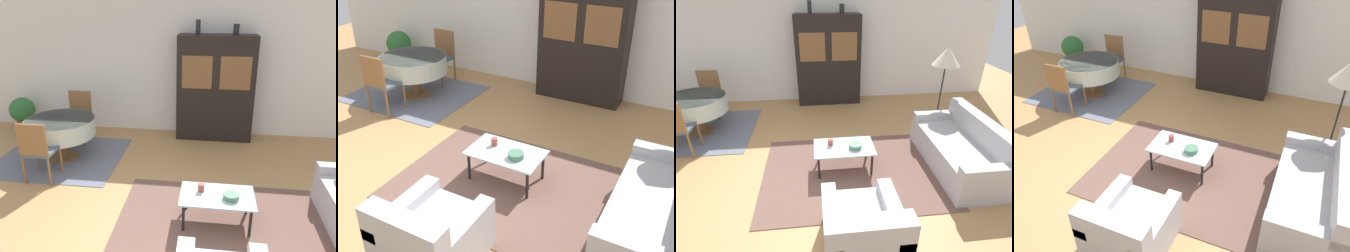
{
  "view_description": "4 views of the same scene",
  "coord_description": "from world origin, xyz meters",
  "views": [
    {
      "loc": [
        0.77,
        -2.9,
        2.63
      ],
      "look_at": [
        0.2,
        1.4,
        0.95
      ],
      "focal_mm": 35.0,
      "sensor_mm": 36.0,
      "label": 1
    },
    {
      "loc": [
        2.83,
        -2.92,
        2.91
      ],
      "look_at": [
        0.92,
        0.57,
        0.75
      ],
      "focal_mm": 42.0,
      "sensor_mm": 36.0,
      "label": 2
    },
    {
      "loc": [
        0.54,
        -2.76,
        2.52
      ],
      "look_at": [
        0.92,
        0.57,
        0.75
      ],
      "focal_mm": 28.0,
      "sensor_mm": 36.0,
      "label": 3
    },
    {
      "loc": [
        2.41,
        -2.88,
        3.18
      ],
      "look_at": [
        0.92,
        0.57,
        0.75
      ],
      "focal_mm": 35.0,
      "sensor_mm": 36.0,
      "label": 4
    }
  ],
  "objects": [
    {
      "name": "area_rug",
      "position": [
        1.04,
        0.47,
        0.01
      ],
      "size": [
        2.73,
        2.0,
        0.01
      ],
      "color": "brown",
      "rests_on": "ground_plane"
    },
    {
      "name": "ground_plane",
      "position": [
        0.0,
        0.0,
        0.0
      ],
      "size": [
        14.0,
        14.0,
        0.0
      ],
      "primitive_type": "plane",
      "color": "tan"
    },
    {
      "name": "vase_short",
      "position": [
        1.19,
        3.35,
        2.13
      ],
      "size": [
        0.11,
        0.11,
        0.19
      ],
      "color": "#232328",
      "rests_on": "display_cabinet"
    },
    {
      "name": "dining_chair_far",
      "position": [
        -1.75,
        2.85,
        0.56
      ],
      "size": [
        0.44,
        0.44,
        0.97
      ],
      "rotation": [
        0.0,
        0.0,
        3.14
      ],
      "color": "brown",
      "rests_on": "dining_rug"
    },
    {
      "name": "floor_lamp",
      "position": [
        2.86,
        1.62,
        1.42
      ],
      "size": [
        0.48,
        0.48,
        1.63
      ],
      "color": "black",
      "rests_on": "ground_plane"
    },
    {
      "name": "coffee_table",
      "position": [
        0.92,
        0.57,
        0.36
      ],
      "size": [
        0.91,
        0.56,
        0.39
      ],
      "color": "black",
      "rests_on": "area_rug"
    },
    {
      "name": "armchair",
      "position": [
        0.94,
        -0.92,
        0.3
      ],
      "size": [
        0.81,
        0.89,
        0.78
      ],
      "color": "#B2B2B7",
      "rests_on": "ground_plane"
    },
    {
      "name": "bowl",
      "position": [
        1.08,
        0.51,
        0.43
      ],
      "size": [
        0.19,
        0.19,
        0.07
      ],
      "color": "#4C7A60",
      "rests_on": "coffee_table"
    },
    {
      "name": "dining_table",
      "position": [
        -1.75,
        2.04,
        0.58
      ],
      "size": [
        1.17,
        1.17,
        0.72
      ],
      "color": "brown",
      "rests_on": "dining_rug"
    },
    {
      "name": "couch",
      "position": [
        2.73,
        0.43,
        0.3
      ],
      "size": [
        0.85,
        1.78,
        0.8
      ],
      "rotation": [
        0.0,
        0.0,
        1.57
      ],
      "color": "#B2B2B7",
      "rests_on": "ground_plane"
    },
    {
      "name": "cup",
      "position": [
        0.72,
        0.63,
        0.45
      ],
      "size": [
        0.08,
        0.08,
        0.1
      ],
      "color": "#9E4238",
      "rests_on": "coffee_table"
    },
    {
      "name": "display_cabinet",
      "position": [
        0.87,
        3.35,
        1.02
      ],
      "size": [
        1.47,
        0.47,
        2.03
      ],
      "color": "black",
      "rests_on": "ground_plane"
    },
    {
      "name": "wall_back",
      "position": [
        0.0,
        3.63,
        1.35
      ],
      "size": [
        10.0,
        0.06,
        2.7
      ],
      "color": "white",
      "rests_on": "ground_plane"
    },
    {
      "name": "dining_rug",
      "position": [
        -1.8,
        2.07,
        0.01
      ],
      "size": [
        2.11,
        1.82,
        0.01
      ],
      "color": "slate",
      "rests_on": "ground_plane"
    },
    {
      "name": "vase_tall",
      "position": [
        0.5,
        3.35,
        2.16
      ],
      "size": [
        0.09,
        0.09,
        0.26
      ],
      "color": "#232328",
      "rests_on": "display_cabinet"
    }
  ]
}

